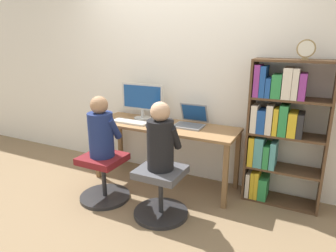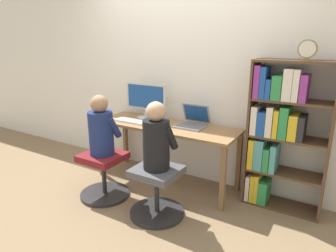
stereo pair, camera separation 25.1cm
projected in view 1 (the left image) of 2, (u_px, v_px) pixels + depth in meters
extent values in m
plane|color=#846B4C|center=(153.00, 192.00, 3.44)|extent=(14.00, 14.00, 0.00)
cube|color=white|center=(177.00, 73.00, 3.62)|extent=(10.00, 0.05, 2.60)
cube|color=olive|center=(164.00, 126.00, 3.48)|extent=(1.71, 0.57, 0.03)
cube|color=brown|center=(97.00, 151.00, 3.72)|extent=(0.05, 0.05, 0.70)
cube|color=brown|center=(225.00, 177.00, 3.02)|extent=(0.05, 0.05, 0.70)
cube|color=brown|center=(120.00, 140.00, 4.14)|extent=(0.05, 0.05, 0.70)
cube|color=brown|center=(237.00, 160.00, 3.44)|extent=(0.05, 0.05, 0.70)
cylinder|color=beige|center=(143.00, 118.00, 3.75)|extent=(0.22, 0.22, 0.01)
cylinder|color=beige|center=(143.00, 114.00, 3.73)|extent=(0.04, 0.04, 0.10)
cube|color=beige|center=(142.00, 97.00, 3.67)|extent=(0.58, 0.02, 0.32)
cube|color=#19478C|center=(142.00, 97.00, 3.66)|extent=(0.52, 0.01, 0.28)
cube|color=gray|center=(189.00, 126.00, 3.39)|extent=(0.33, 0.24, 0.02)
cube|color=slate|center=(189.00, 125.00, 3.39)|extent=(0.29, 0.19, 0.00)
cube|color=gray|center=(194.00, 113.00, 3.50)|extent=(0.33, 0.10, 0.23)
cube|color=#19478C|center=(194.00, 113.00, 3.50)|extent=(0.29, 0.08, 0.19)
cube|color=silver|center=(130.00, 122.00, 3.55)|extent=(0.44, 0.16, 0.02)
cube|color=#BAB8AD|center=(130.00, 121.00, 3.55)|extent=(0.40, 0.13, 0.00)
ellipsoid|color=silver|center=(150.00, 124.00, 3.42)|extent=(0.07, 0.09, 0.04)
cylinder|color=#262628|center=(105.00, 196.00, 3.31)|extent=(0.54, 0.54, 0.04)
cylinder|color=#262628|center=(104.00, 179.00, 3.25)|extent=(0.05, 0.05, 0.39)
cube|color=maroon|center=(103.00, 159.00, 3.18)|extent=(0.44, 0.41, 0.07)
cylinder|color=#262628|center=(161.00, 213.00, 3.00)|extent=(0.54, 0.54, 0.04)
cylinder|color=#262628|center=(161.00, 194.00, 2.94)|extent=(0.05, 0.05, 0.39)
cube|color=#4C4C51|center=(161.00, 172.00, 2.87)|extent=(0.44, 0.41, 0.07)
cylinder|color=navy|center=(101.00, 135.00, 3.11)|extent=(0.26, 0.26, 0.47)
sphere|color=#A87A56|center=(99.00, 105.00, 3.02)|extent=(0.18, 0.18, 0.18)
cylinder|color=navy|center=(95.00, 125.00, 3.20)|extent=(0.07, 0.20, 0.26)
cylinder|color=navy|center=(114.00, 128.00, 3.09)|extent=(0.07, 0.20, 0.26)
cylinder|color=black|center=(160.00, 145.00, 2.80)|extent=(0.25, 0.25, 0.48)
sphere|color=tan|center=(160.00, 112.00, 2.71)|extent=(0.18, 0.18, 0.18)
cylinder|color=black|center=(153.00, 134.00, 2.89)|extent=(0.07, 0.20, 0.26)
cylinder|color=black|center=(175.00, 138.00, 2.78)|extent=(0.07, 0.20, 0.26)
cube|color=#513823|center=(250.00, 130.00, 3.20)|extent=(0.02, 0.30, 1.51)
cube|color=#513823|center=(327.00, 140.00, 2.88)|extent=(0.02, 0.30, 1.51)
cube|color=#513823|center=(279.00, 200.00, 3.25)|extent=(0.71, 0.29, 0.02)
cube|color=#513823|center=(283.00, 168.00, 3.15)|extent=(0.71, 0.29, 0.02)
cube|color=#513823|center=(287.00, 135.00, 3.04)|extent=(0.71, 0.29, 0.02)
cube|color=#513823|center=(291.00, 99.00, 2.94)|extent=(0.71, 0.29, 0.02)
cube|color=#513823|center=(295.00, 61.00, 2.83)|extent=(0.71, 0.29, 0.02)
cube|color=silver|center=(249.00, 182.00, 3.33)|extent=(0.04, 0.25, 0.27)
cube|color=gold|center=(254.00, 183.00, 3.30)|extent=(0.04, 0.23, 0.30)
cube|color=gold|center=(257.00, 184.00, 3.26)|extent=(0.04, 0.18, 0.30)
cube|color=#2D8C47|center=(264.00, 187.00, 3.26)|extent=(0.09, 0.23, 0.24)
cube|color=gold|center=(253.00, 149.00, 3.22)|extent=(0.06, 0.25, 0.31)
cube|color=teal|center=(260.00, 151.00, 3.17)|extent=(0.09, 0.22, 0.32)
cube|color=#2D8C47|center=(267.00, 155.00, 3.16)|extent=(0.06, 0.25, 0.24)
cube|color=teal|center=(274.00, 154.00, 3.12)|extent=(0.06, 0.24, 0.29)
cube|color=silver|center=(255.00, 118.00, 3.08)|extent=(0.06, 0.18, 0.29)
cube|color=#1E4C9E|center=(262.00, 121.00, 3.07)|extent=(0.08, 0.21, 0.24)
cube|color=silver|center=(270.00, 119.00, 3.02)|extent=(0.06, 0.19, 0.30)
cube|color=gold|center=(276.00, 121.00, 3.00)|extent=(0.05, 0.18, 0.27)
cube|color=#2D8C47|center=(284.00, 119.00, 2.99)|extent=(0.08, 0.25, 0.31)
cube|color=gold|center=(293.00, 123.00, 2.97)|extent=(0.08, 0.25, 0.24)
cube|color=#262628|center=(300.00, 125.00, 2.94)|extent=(0.06, 0.25, 0.24)
cube|color=#8C338C|center=(258.00, 80.00, 2.99)|extent=(0.06, 0.20, 0.32)
cube|color=#1E4C9E|center=(264.00, 81.00, 2.96)|extent=(0.05, 0.20, 0.30)
cube|color=#1E4C9E|center=(269.00, 87.00, 2.98)|extent=(0.05, 0.25, 0.19)
cube|color=#2D8C47|center=(277.00, 86.00, 2.93)|extent=(0.09, 0.22, 0.23)
cube|color=silver|center=(288.00, 83.00, 2.88)|extent=(0.08, 0.22, 0.30)
cube|color=silver|center=(296.00, 84.00, 2.83)|extent=(0.06, 0.17, 0.29)
cube|color=#8C338C|center=(303.00, 86.00, 2.82)|extent=(0.06, 0.21, 0.25)
cube|color=olive|center=(305.00, 59.00, 2.71)|extent=(0.06, 0.03, 0.02)
cylinder|color=olive|center=(306.00, 49.00, 2.69)|extent=(0.16, 0.02, 0.16)
cylinder|color=silver|center=(306.00, 49.00, 2.68)|extent=(0.14, 0.00, 0.14)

